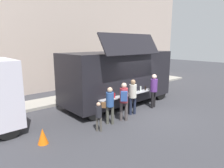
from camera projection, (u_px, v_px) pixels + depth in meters
The scene contains 11 objects.
ground_plane at pixel (153, 114), 9.63m from camera, with size 60.00×60.00×0.00m, color #38383D.
curb_strip at pixel (31, 105), 10.67m from camera, with size 28.00×1.60×0.15m, color #9E998E.
building_behind at pixel (20, 22), 13.25m from camera, with size 32.00×2.40×9.55m, color #C1AC9F.
food_truck_main at pixel (119, 76), 10.97m from camera, with size 6.41×3.20×3.82m.
traffic_cone_orange at pixel (43, 136), 6.72m from camera, with size 0.36×0.36×0.55m, color orange.
trash_bin at pixel (137, 81), 15.52m from camera, with size 0.60×0.60×0.89m, color #2D603B.
customer_front_ordering at pixel (133, 94), 9.36m from camera, with size 0.35×0.35×1.71m.
customer_mid_with_backpack at pixel (124, 98), 8.55m from camera, with size 0.52×0.54×1.71m.
customer_rear_waiting at pixel (110, 103), 8.23m from camera, with size 0.46×0.46×1.61m.
customer_extra_browsing at pixel (154, 88), 10.36m from camera, with size 0.37×0.37×1.80m.
child_near_queue at pixel (99, 114), 7.59m from camera, with size 0.24×0.24×1.18m.
Camera 1 is at (-7.45, -5.64, 3.39)m, focal length 31.67 mm.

